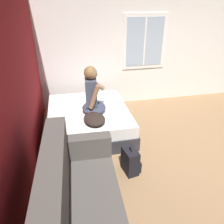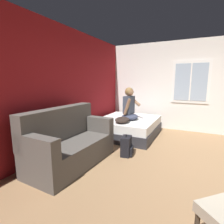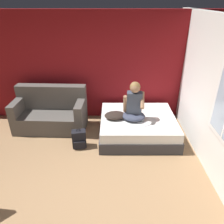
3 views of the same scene
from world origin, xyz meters
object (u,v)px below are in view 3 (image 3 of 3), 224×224
cell_phone (146,125)px  couch (51,113)px  person_seated (134,105)px  backpack (79,139)px  throw_pillow (115,115)px  bed (138,126)px

cell_phone → couch: bearing=39.8°
couch → person_seated: bearing=-12.3°
person_seated → backpack: person_seated is taller
backpack → cell_phone: (1.45, 0.10, 0.29)m
backpack → throw_pillow: bearing=28.8°
backpack → bed: bearing=20.1°
throw_pillow → couch: bearing=165.7°
bed → couch: (-2.11, 0.35, 0.16)m
backpack → couch: bearing=133.5°
bed → couch: size_ratio=1.01×
couch → backpack: 1.17m
bed → backpack: bed is taller
cell_phone → person_seated: bearing=8.3°
bed → backpack: 1.40m
cell_phone → bed: bearing=-12.2°
person_seated → backpack: (-1.20, -0.40, -0.64)m
backpack → cell_phone: bearing=3.9°
person_seated → throw_pillow: size_ratio=1.82×
couch → cell_phone: bearing=-18.1°
person_seated → cell_phone: bearing=-49.6°
throw_pillow → cell_phone: size_ratio=3.33×
bed → person_seated: size_ratio=2.00×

